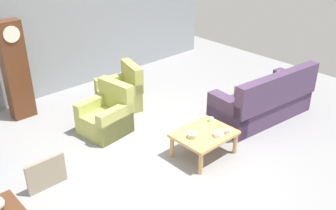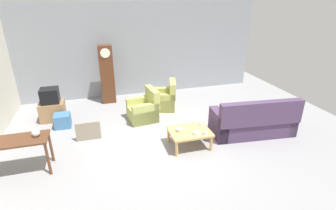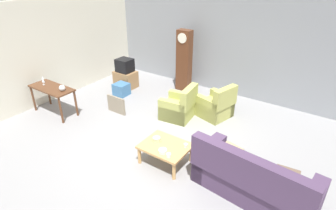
% 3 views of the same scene
% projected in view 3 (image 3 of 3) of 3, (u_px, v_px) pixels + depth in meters
% --- Properties ---
extents(ground_plane, '(10.40, 10.40, 0.00)m').
position_uv_depth(ground_plane, '(163.00, 147.00, 6.22)').
color(ground_plane, gray).
extents(garage_door_wall, '(8.40, 0.16, 3.20)m').
position_uv_depth(garage_door_wall, '(233.00, 42.00, 8.11)').
color(garage_door_wall, gray).
rests_on(garage_door_wall, ground_plane).
extents(pegboard_wall_left, '(0.12, 6.40, 2.88)m').
position_uv_depth(pegboard_wall_left, '(52.00, 50.00, 7.96)').
color(pegboard_wall_left, silver).
rests_on(pegboard_wall_left, ground_plane).
extents(couch_floral, '(2.18, 1.09, 1.04)m').
position_uv_depth(couch_floral, '(253.00, 181.00, 4.74)').
color(couch_floral, '#4C3856').
rests_on(couch_floral, ground_plane).
extents(armchair_olive_near, '(0.88, 0.85, 0.92)m').
position_uv_depth(armchair_olive_near, '(179.00, 107.00, 7.25)').
color(armchair_olive_near, tan).
rests_on(armchair_olive_near, ground_plane).
extents(armchair_olive_far, '(0.96, 0.94, 0.92)m').
position_uv_depth(armchair_olive_far, '(216.00, 106.00, 7.30)').
color(armchair_olive_far, tan).
rests_on(armchair_olive_far, ground_plane).
extents(coffee_table_wood, '(0.96, 0.76, 0.42)m').
position_uv_depth(coffee_table_wood, '(165.00, 148.00, 5.58)').
color(coffee_table_wood, tan).
rests_on(coffee_table_wood, ground_plane).
extents(console_table_dark, '(1.30, 0.56, 0.77)m').
position_uv_depth(console_table_dark, '(52.00, 91.00, 7.32)').
color(console_table_dark, '#56331E').
rests_on(console_table_dark, ground_plane).
extents(grandfather_clock, '(0.44, 0.30, 1.93)m').
position_uv_depth(grandfather_clock, '(184.00, 61.00, 8.58)').
color(grandfather_clock, '#562D19').
rests_on(grandfather_clock, ground_plane).
extents(tv_stand_cabinet, '(0.68, 0.52, 0.55)m').
position_uv_depth(tv_stand_cabinet, '(126.00, 79.00, 9.07)').
color(tv_stand_cabinet, '#997047').
rests_on(tv_stand_cabinet, ground_plane).
extents(tv_crt, '(0.48, 0.44, 0.42)m').
position_uv_depth(tv_crt, '(125.00, 65.00, 8.85)').
color(tv_crt, black).
rests_on(tv_crt, tv_stand_cabinet).
extents(framed_picture_leaning, '(0.60, 0.05, 0.48)m').
position_uv_depth(framed_picture_leaning, '(116.00, 105.00, 7.52)').
color(framed_picture_leaning, gray).
rests_on(framed_picture_leaning, ground_plane).
extents(storage_box_blue, '(0.42, 0.41, 0.37)m').
position_uv_depth(storage_box_blue, '(121.00, 89.00, 8.56)').
color(storage_box_blue, teal).
rests_on(storage_box_blue, ground_plane).
extents(glass_dome_cloche, '(0.16, 0.16, 0.16)m').
position_uv_depth(glass_dome_cloche, '(62.00, 88.00, 7.04)').
color(glass_dome_cloche, silver).
rests_on(glass_dome_cloche, console_table_dark).
extents(cup_white_porcelain, '(0.08, 0.08, 0.07)m').
position_uv_depth(cup_white_porcelain, '(186.00, 145.00, 5.48)').
color(cup_white_porcelain, white).
rests_on(cup_white_porcelain, coffee_table_wood).
extents(cup_blue_rimmed, '(0.09, 0.09, 0.08)m').
position_uv_depth(cup_blue_rimmed, '(169.00, 155.00, 5.20)').
color(cup_blue_rimmed, silver).
rests_on(cup_blue_rimmed, coffee_table_wood).
extents(bowl_white_stacked, '(0.16, 0.16, 0.07)m').
position_uv_depth(bowl_white_stacked, '(163.00, 151.00, 5.33)').
color(bowl_white_stacked, white).
rests_on(bowl_white_stacked, coffee_table_wood).
extents(bowl_shallow_green, '(0.17, 0.17, 0.07)m').
position_uv_depth(bowl_shallow_green, '(157.00, 139.00, 5.68)').
color(bowl_shallow_green, '#B2C69E').
rests_on(bowl_shallow_green, coffee_table_wood).
extents(wine_glass_tall, '(0.07, 0.07, 0.19)m').
position_uv_depth(wine_glass_tall, '(43.00, 78.00, 7.50)').
color(wine_glass_tall, silver).
rests_on(wine_glass_tall, console_table_dark).
extents(wine_glass_mid, '(0.07, 0.07, 0.18)m').
position_uv_depth(wine_glass_mid, '(43.00, 81.00, 7.36)').
color(wine_glass_mid, silver).
rests_on(wine_glass_mid, console_table_dark).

